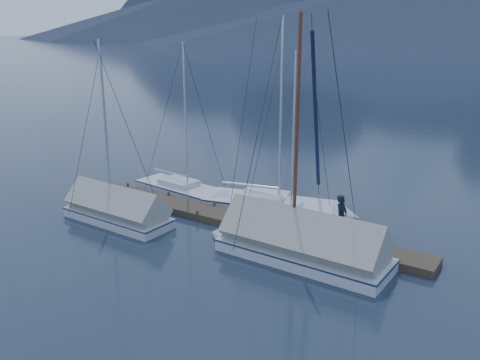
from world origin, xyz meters
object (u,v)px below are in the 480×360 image
sailboat_open_left (194,194)px  sailboat_covered_far (110,211)px  sailboat_covered_near (289,244)px  person (341,216)px  sailboat_open_right (300,217)px  sailboat_open_mid (289,208)px

sailboat_open_left → sailboat_covered_far: 5.15m
sailboat_covered_near → person: 2.71m
sailboat_open_left → sailboat_open_right: (6.48, -0.02, -0.01)m
sailboat_covered_far → person: 11.00m
sailboat_covered_far → person: bearing=17.6°
sailboat_covered_near → sailboat_covered_far: sailboat_covered_near is taller
sailboat_open_right → sailboat_covered_near: size_ratio=0.83×
sailboat_open_mid → sailboat_open_right: sailboat_open_mid is taller
sailboat_open_mid → sailboat_open_right: (0.93, -0.70, -0.03)m
sailboat_open_right → person: bearing=-31.1°
sailboat_open_mid → person: sailboat_open_mid is taller
sailboat_covered_near → person: (1.25, 2.29, 0.75)m
sailboat_open_left → sailboat_open_right: size_ratio=1.03×
sailboat_open_mid → sailboat_covered_near: (2.42, -4.65, 0.34)m
sailboat_covered_far → sailboat_open_left: bearing=76.2°
sailboat_open_right → sailboat_covered_far: size_ratio=0.94×
sailboat_open_mid → sailboat_open_left: bearing=-172.9°
sailboat_covered_far → sailboat_covered_near: bearing=6.4°
sailboat_covered_near → person: size_ratio=5.66×
sailboat_open_mid → sailboat_open_right: size_ratio=1.19×
sailboat_covered_far → sailboat_open_right: bearing=32.9°
sailboat_covered_near → sailboat_covered_far: (-9.20, -1.03, -0.07)m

